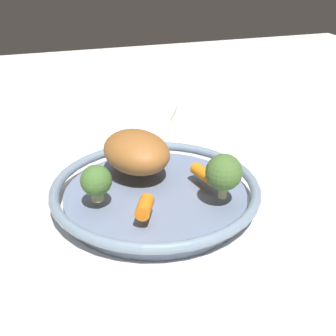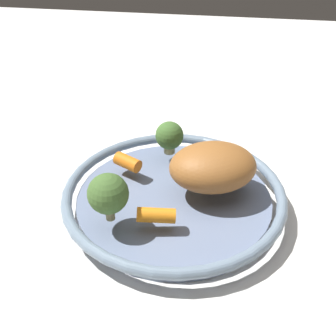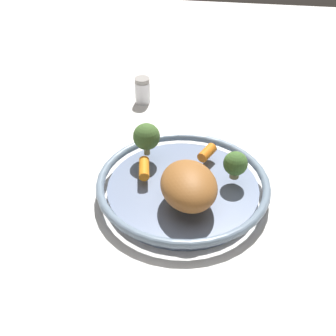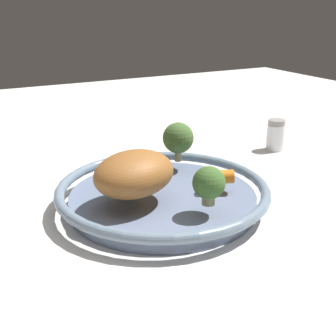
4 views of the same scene
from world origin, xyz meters
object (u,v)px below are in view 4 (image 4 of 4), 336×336
(roast_chicken_piece, at_px, (134,174))
(broccoli_floret_large, at_px, (209,183))
(salt_shaker, at_px, (276,135))
(baby_carrot_right, at_px, (220,177))
(baby_carrot_center, at_px, (148,162))
(broccoli_floret_small, at_px, (178,138))
(serving_bowl, at_px, (163,195))

(roast_chicken_piece, bearing_deg, broccoli_floret_large, -46.06)
(roast_chicken_piece, height_order, salt_shaker, roast_chicken_piece)
(roast_chicken_piece, height_order, baby_carrot_right, roast_chicken_piece)
(baby_carrot_center, bearing_deg, baby_carrot_right, -59.72)
(broccoli_floret_large, xyz_separation_m, broccoli_floret_small, (0.05, 0.18, 0.01))
(roast_chicken_piece, height_order, broccoli_floret_large, roast_chicken_piece)
(baby_carrot_center, xyz_separation_m, broccoli_floret_small, (0.06, 0.01, 0.03))
(broccoli_floret_small, relative_size, salt_shaker, 1.04)
(serving_bowl, bearing_deg, broccoli_floret_large, -76.78)
(baby_carrot_center, distance_m, broccoli_floret_large, 0.18)
(broccoli_floret_large, bearing_deg, broccoli_floret_small, 74.00)
(baby_carrot_right, bearing_deg, roast_chicken_piece, 170.17)
(broccoli_floret_small, bearing_deg, baby_carrot_center, -175.04)
(baby_carrot_right, distance_m, salt_shaker, 0.33)
(salt_shaker, bearing_deg, roast_chicken_piece, -158.48)
(broccoli_floret_large, distance_m, salt_shaker, 0.42)
(baby_carrot_center, height_order, salt_shaker, salt_shaker)
(broccoli_floret_large, bearing_deg, roast_chicken_piece, 133.94)
(baby_carrot_right, height_order, broccoli_floret_small, broccoli_floret_small)
(broccoli_floret_large, xyz_separation_m, salt_shaker, (0.33, 0.24, -0.04))
(serving_bowl, relative_size, salt_shaker, 4.96)
(salt_shaker, bearing_deg, broccoli_floret_small, -167.57)
(baby_carrot_right, xyz_separation_m, broccoli_floret_large, (-0.06, -0.06, 0.02))
(roast_chicken_piece, bearing_deg, baby_carrot_right, -9.83)
(broccoli_floret_large, bearing_deg, baby_carrot_center, 93.42)
(baby_carrot_right, bearing_deg, broccoli_floret_large, -135.56)
(roast_chicken_piece, relative_size, baby_carrot_center, 2.51)
(broccoli_floret_small, distance_m, salt_shaker, 0.29)
(baby_carrot_right, relative_size, broccoli_floret_small, 0.61)
(broccoli_floret_small, height_order, salt_shaker, broccoli_floret_small)
(serving_bowl, bearing_deg, baby_carrot_right, -25.98)
(baby_carrot_center, bearing_deg, broccoli_floret_large, -86.58)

